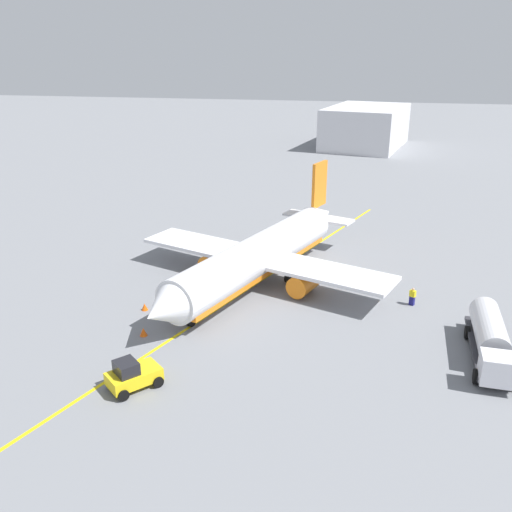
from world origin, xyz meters
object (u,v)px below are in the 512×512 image
object	(u,v)px
pushback_tug	(132,375)
safety_cone_wingtip	(143,332)
fuel_tanker	(491,339)
airplane	(258,256)
refueling_worker	(412,297)
safety_cone_nose	(145,307)

from	to	relation	value
pushback_tug	safety_cone_wingtip	size ratio (longest dim) A/B	5.79
fuel_tanker	airplane	bearing A→B (deg)	-118.28
airplane	refueling_worker	world-z (taller)	airplane
airplane	safety_cone_nose	world-z (taller)	airplane
pushback_tug	safety_cone_wingtip	distance (m)	7.40
airplane	fuel_tanker	xyz separation A→B (m)	(10.74, 19.97, -1.07)
airplane	fuel_tanker	distance (m)	22.70
airplane	safety_cone_wingtip	size ratio (longest dim) A/B	45.37
refueling_worker	safety_cone_nose	distance (m)	24.46
airplane	safety_cone_wingtip	bearing A→B (deg)	-29.55
refueling_worker	safety_cone_wingtip	bearing A→B (deg)	-64.80
airplane	refueling_worker	xyz separation A→B (m)	(2.24, 14.87, -1.98)
fuel_tanker	pushback_tug	world-z (taller)	fuel_tanker
pushback_tug	safety_cone_wingtip	bearing A→B (deg)	-163.08
safety_cone_nose	refueling_worker	bearing A→B (deg)	104.02
pushback_tug	refueling_worker	xyz separation A→B (m)	(-17.41, 19.87, -0.19)
refueling_worker	safety_cone_wingtip	distance (m)	24.33
refueling_worker	safety_cone_nose	world-z (taller)	refueling_worker
refueling_worker	safety_cone_wingtip	xyz separation A→B (m)	(10.36, -22.01, -0.47)
airplane	safety_cone_nose	size ratio (longest dim) A/B	48.85
safety_cone_nose	safety_cone_wingtip	size ratio (longest dim) A/B	0.93
fuel_tanker	refueling_worker	world-z (taller)	fuel_tanker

